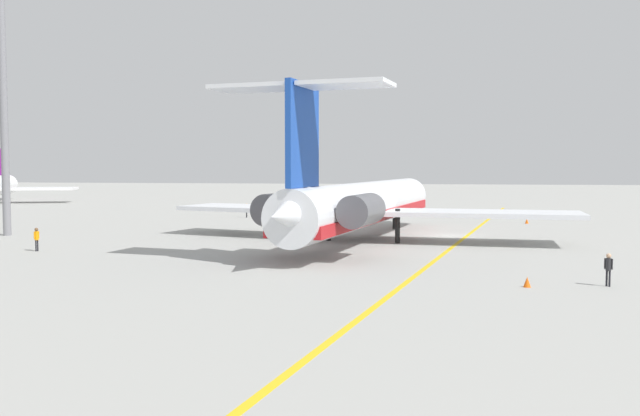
# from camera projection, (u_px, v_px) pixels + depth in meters

# --- Properties ---
(ground) EXTENTS (341.67, 341.67, 0.00)m
(ground) POSITION_uv_depth(u_px,v_px,m) (449.00, 236.00, 61.56)
(ground) COLOR #9E9E99
(main_jetliner) EXTENTS (39.90, 35.48, 11.67)m
(main_jetliner) POSITION_uv_depth(u_px,v_px,m) (363.00, 204.00, 56.67)
(main_jetliner) COLOR silver
(main_jetliner) RESTS_ON ground
(ground_crew_near_nose) EXTENTS (0.28, 0.40, 1.77)m
(ground_crew_near_nose) POSITION_uv_depth(u_px,v_px,m) (608.00, 265.00, 35.81)
(ground_crew_near_nose) COLOR black
(ground_crew_near_nose) RESTS_ON ground
(ground_crew_near_tail) EXTENTS (0.42, 0.28, 1.77)m
(ground_crew_near_tail) POSITION_uv_depth(u_px,v_px,m) (37.00, 236.00, 50.55)
(ground_crew_near_tail) COLOR black
(ground_crew_near_tail) RESTS_ON ground
(ground_crew_portside) EXTENTS (0.39, 0.28, 1.76)m
(ground_crew_portside) POSITION_uv_depth(u_px,v_px,m) (247.00, 209.00, 83.10)
(ground_crew_portside) COLOR black
(ground_crew_portside) RESTS_ON ground
(safety_cone_nose) EXTENTS (0.40, 0.40, 0.55)m
(safety_cone_nose) POSITION_uv_depth(u_px,v_px,m) (527.00, 282.00, 35.65)
(safety_cone_nose) COLOR #EA590F
(safety_cone_nose) RESTS_ON ground
(safety_cone_wingtip) EXTENTS (0.40, 0.40, 0.55)m
(safety_cone_wingtip) POSITION_uv_depth(u_px,v_px,m) (527.00, 221.00, 74.52)
(safety_cone_wingtip) COLOR #EA590F
(safety_cone_wingtip) RESTS_ON ground
(taxiway_centreline) EXTENTS (95.53, 18.26, 0.01)m
(taxiway_centreline) POSITION_uv_depth(u_px,v_px,m) (459.00, 242.00, 56.74)
(taxiway_centreline) COLOR gold
(taxiway_centreline) RESTS_ON ground
(light_mast) EXTENTS (4.00, 0.70, 30.51)m
(light_mast) POSITION_uv_depth(u_px,v_px,m) (2.00, 53.00, 60.92)
(light_mast) COLOR slate
(light_mast) RESTS_ON ground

